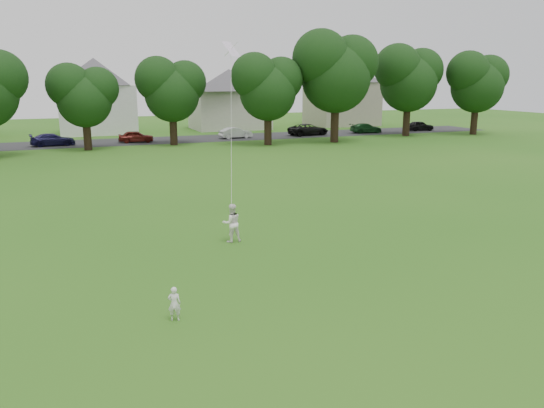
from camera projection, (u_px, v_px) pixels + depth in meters
name	position (u px, v px, depth m)	size (l,w,h in m)	color
ground	(222.00, 306.00, 14.78)	(160.00, 160.00, 0.00)	#276016
street	(105.00, 143.00, 52.86)	(90.00, 7.00, 0.01)	#2D2D30
toddler	(174.00, 304.00, 13.82)	(0.34, 0.22, 0.93)	white
older_boy	(232.00, 223.00, 20.48)	(0.73, 0.57, 1.51)	white
kite	(231.00, 128.00, 21.34)	(1.03, 2.09, 7.19)	white
tree_row	(142.00, 76.00, 46.91)	(83.60, 9.92, 11.17)	black
parked_cars	(145.00, 136.00, 53.16)	(70.02, 2.49, 1.29)	black
house_row	(96.00, 91.00, 60.82)	(76.60, 14.22, 10.53)	beige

